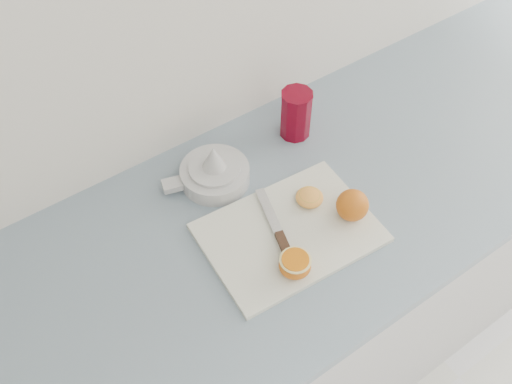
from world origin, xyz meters
TOP-DOWN VIEW (x-y plane):
  - counter at (-0.00, 1.70)m, footprint 2.39×0.64m
  - cutting_board at (-0.08, 1.64)m, footprint 0.37×0.27m
  - whole_orange at (0.05, 1.60)m, footprint 0.07×0.07m
  - half_orange at (-0.13, 1.56)m, footprint 0.06×0.06m
  - squeezed_shell at (0.00, 1.68)m, footprint 0.06×0.06m
  - paring_knife at (-0.11, 1.62)m, footprint 0.08×0.21m
  - citrus_juicer at (-0.13, 1.86)m, footprint 0.20×0.15m
  - red_tumbler at (0.11, 1.88)m, footprint 0.08×0.08m

SIDE VIEW (x-z plane):
  - counter at x=0.00m, z-range 0.00..0.89m
  - cutting_board at x=-0.08m, z-range 0.89..0.90m
  - paring_knife at x=-0.11m, z-range 0.90..0.92m
  - squeezed_shell at x=0.00m, z-range 0.90..0.93m
  - citrus_juicer at x=-0.13m, z-range 0.87..0.97m
  - half_orange at x=-0.13m, z-range 0.90..0.94m
  - whole_orange at x=0.05m, z-range 0.90..0.97m
  - red_tumbler at x=0.11m, z-range 0.89..1.01m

